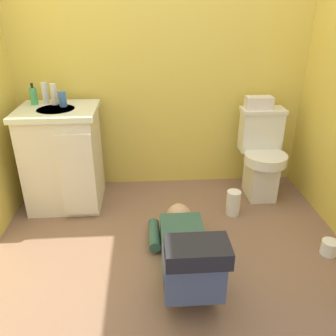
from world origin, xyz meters
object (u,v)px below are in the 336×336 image
object	(u,v)px
person_plumber	(186,252)
bottle_white	(54,94)
bottle_clear	(45,93)
toilet	(262,155)
tissue_box	(259,103)
soap_dispenser	(34,96)
vanity_cabinet	(64,157)
bottle_blue	(63,99)
paper_towel_roll	(233,203)
faucet	(59,97)
toilet_paper_roll	(329,248)

from	to	relation	value
person_plumber	bottle_white	bearing A→B (deg)	131.49
bottle_clear	toilet	bearing A→B (deg)	-2.82
tissue_box	soap_dispenser	bearing A→B (deg)	-179.65
vanity_cabinet	bottle_blue	xyz separation A→B (m)	(0.04, 0.06, 0.46)
bottle_white	paper_towel_roll	world-z (taller)	bottle_white
vanity_cabinet	soap_dispenser	size ratio (longest dim) A/B	4.94
faucet	tissue_box	size ratio (longest dim) A/B	0.45
bottle_white	toilet_paper_roll	world-z (taller)	bottle_white
vanity_cabinet	person_plumber	xyz separation A→B (m)	(0.89, -0.93, -0.24)
vanity_cabinet	paper_towel_roll	world-z (taller)	vanity_cabinet
toilet	bottle_clear	world-z (taller)	bottle_clear
faucet	bottle_clear	size ratio (longest dim) A/B	0.59
bottle_clear	bottle_white	size ratio (longest dim) A/B	1.04
faucet	person_plumber	size ratio (longest dim) A/B	0.09
toilet	person_plumber	world-z (taller)	toilet
toilet	person_plumber	bearing A→B (deg)	-127.63
toilet	toilet_paper_roll	bearing A→B (deg)	-74.57
toilet_paper_roll	bottle_white	bearing A→B (deg)	154.52
toilet	soap_dispenser	distance (m)	1.91
vanity_cabinet	tissue_box	world-z (taller)	tissue_box
paper_towel_roll	toilet_paper_roll	world-z (taller)	paper_towel_roll
vanity_cabinet	paper_towel_roll	bearing A→B (deg)	-11.48
toilet	bottle_blue	size ratio (longest dim) A/B	6.56
vanity_cabinet	paper_towel_roll	distance (m)	1.41
paper_towel_roll	bottle_white	bearing A→B (deg)	164.43
tissue_box	paper_towel_roll	distance (m)	0.85
bottle_blue	bottle_white	bearing A→B (deg)	144.43
toilet	toilet_paper_roll	distance (m)	0.93
faucet	bottle_clear	xyz separation A→B (m)	(-0.10, -0.01, 0.03)
bottle_white	bottle_blue	size ratio (longest dim) A/B	1.43
bottle_white	toilet_paper_roll	bearing A→B (deg)	-25.48
soap_dispenser	bottle_white	bearing A→B (deg)	-5.36
toilet	person_plumber	xyz separation A→B (m)	(-0.76, -0.98, -0.19)
bottle_clear	toilet_paper_roll	size ratio (longest dim) A/B	1.53
faucet	bottle_blue	distance (m)	0.10
soap_dispenser	toilet_paper_roll	size ratio (longest dim) A/B	1.51
bottle_clear	bottle_white	bearing A→B (deg)	-17.01
faucet	toilet_paper_roll	distance (m)	2.26
person_plumber	faucet	bearing A→B (deg)	129.59
faucet	soap_dispenser	distance (m)	0.19
vanity_cabinet	faucet	bearing A→B (deg)	91.31
person_plumber	bottle_clear	world-z (taller)	bottle_clear
toilet_paper_roll	person_plumber	bearing A→B (deg)	-172.34
toilet	vanity_cabinet	xyz separation A→B (m)	(-1.64, -0.05, 0.05)
tissue_box	bottle_blue	world-z (taller)	bottle_blue
bottle_blue	soap_dispenser	bearing A→B (deg)	163.56
paper_towel_roll	person_plumber	bearing A→B (deg)	-124.58
bottle_clear	toilet_paper_roll	bearing A→B (deg)	-25.20
tissue_box	soap_dispenser	size ratio (longest dim) A/B	1.33
faucet	bottle_blue	bearing A→B (deg)	-63.33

